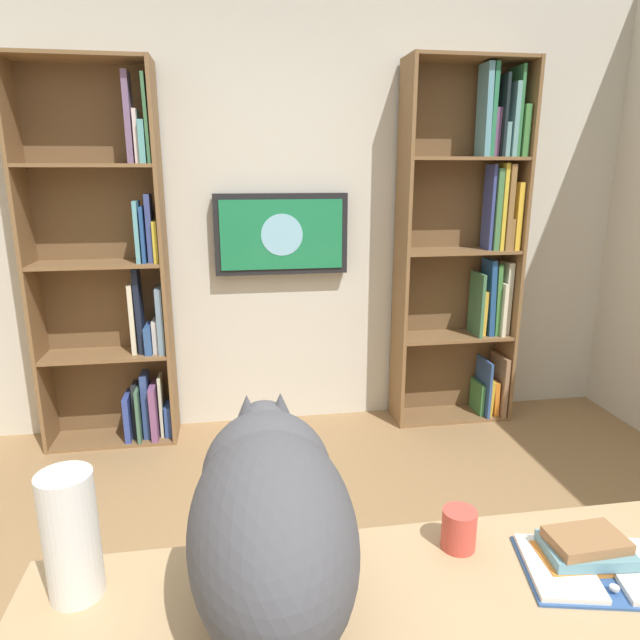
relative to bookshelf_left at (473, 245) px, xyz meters
The scene contains 9 objects.
wall_back 1.21m from the bookshelf_left, ahead, with size 4.52×0.06×2.70m, color beige.
bookshelf_left is the anchor object (origin of this frame).
bookshelf_right 2.19m from the bookshelf_left, ahead, with size 0.76×0.28×2.19m.
wall_mounted_tv 1.21m from the bookshelf_left, ahead, with size 0.81×0.07×0.49m.
cat 2.79m from the bookshelf_left, 58.47° to the left, with size 0.32×0.71×0.39m.
open_binder 2.55m from the bookshelf_left, 72.88° to the left, with size 0.37×0.29×0.02m.
paper_towel_roll 2.96m from the bookshelf_left, 51.03° to the left, with size 0.11×0.11×0.28m, color white.
coffee_mug 2.52m from the bookshelf_left, 65.95° to the left, with size 0.08×0.08×0.10m, color #D84C3F.
desk_book_stack 2.52m from the bookshelf_left, 72.26° to the left, with size 0.21×0.14×0.07m.
Camera 1 is at (0.33, 1.28, 1.61)m, focal length 31.48 mm.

